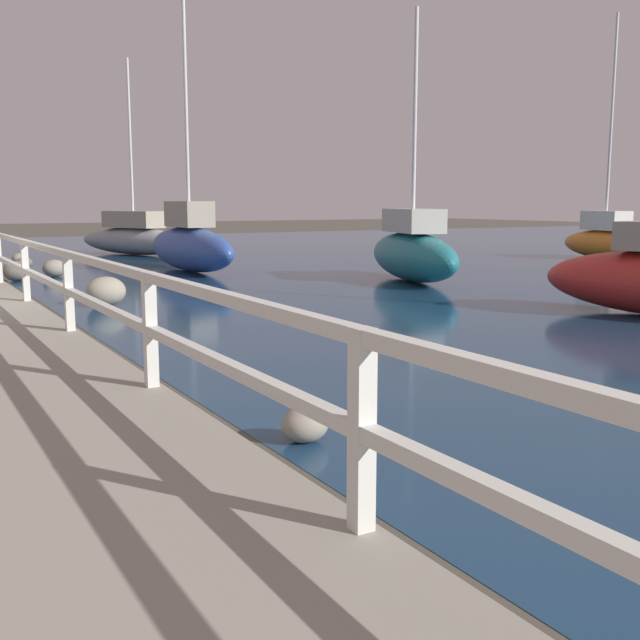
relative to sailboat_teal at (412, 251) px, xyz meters
The scene contains 11 objects.
railing 8.89m from the sailboat_teal, 169.97° to the right, with size 0.10×32.50×0.97m.
boulder_far_strip 12.21m from the sailboat_teal, 130.66° to the right, with size 0.37×0.33×0.28m.
boulder_near_dock 9.29m from the sailboat_teal, 150.14° to the left, with size 0.63×0.57×0.47m.
boulder_downstream 7.37m from the sailboat_teal, behind, with size 0.70×0.63×0.52m.
boulder_water_edge 12.11m from the sailboat_teal, 126.68° to the left, with size 0.46×0.41×0.34m.
boulder_upstream 11.01m from the sailboat_teal, 131.84° to the left, with size 0.43×0.38×0.32m.
boulder_mid_strip 8.81m from the sailboat_teal, 143.56° to the left, with size 0.57×0.52×0.43m.
sailboat_teal is the anchor object (origin of this frame).
sailboat_orange 10.11m from the sailboat_teal, 14.84° to the left, with size 1.89×4.20×7.71m.
sailboat_gray 12.61m from the sailboat_teal, 103.98° to the left, with size 3.34×5.70×6.71m.
sailboat_blue 6.18m from the sailboat_teal, 125.91° to the left, with size 1.10×5.41×7.99m.
Camera 1 is at (0.20, -12.53, 1.80)m, focal length 42.00 mm.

